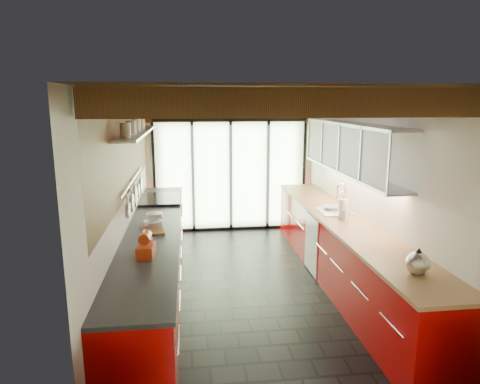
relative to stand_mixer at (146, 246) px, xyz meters
The scene contains 18 objects.
ground 1.95m from the stand_mixer, 40.29° to the left, with size 5.50×5.50×0.00m, color black.
room_shell 1.78m from the stand_mixer, 40.29° to the left, with size 5.50×5.50×5.50m.
ceiling_beams 2.41m from the stand_mixer, 48.89° to the left, with size 3.14×5.06×4.90m.
glass_door 4.03m from the stand_mixer, 71.38° to the left, with size 2.95×0.10×2.90m.
left_counter 1.22m from the stand_mixer, 90.27° to the left, with size 0.68×5.00×0.92m.
range_stove 2.59m from the stand_mixer, 90.11° to the left, with size 0.66×0.90×0.97m.
right_counter 2.82m from the stand_mixer, 22.97° to the left, with size 0.68×5.00×0.92m.
sink_assembly 2.95m from the stand_mixer, 30.00° to the left, with size 0.45×0.52×0.43m.
upper_cabinets_right 3.14m from the stand_mixer, 27.02° to the left, with size 0.34×3.00×3.00m.
left_wall_fixtures 1.52m from the stand_mixer, 98.92° to the left, with size 0.28×2.60×0.96m.
stand_mixer is the anchor object (origin of this frame).
pot_large 1.21m from the stand_mixer, 90.00° to the left, with size 0.22×0.22×0.14m, color silver.
pot_small 1.01m from the stand_mixer, 90.00° to the left, with size 0.24×0.24×0.09m, color silver.
cutting_board 0.82m from the stand_mixer, 90.00° to the left, with size 0.27×0.38×0.03m, color brown.
kettle 2.66m from the stand_mixer, 17.36° to the right, with size 0.27×0.30×0.26m.
paper_towel 2.78m from the stand_mixer, 24.10° to the left, with size 0.12×0.12×0.31m.
soap_bottle 2.74m from the stand_mixer, 22.14° to the left, with size 0.09×0.09×0.20m, color silver.
bowl 3.01m from the stand_mixer, 32.35° to the left, with size 0.23×0.23×0.06m, color silver.
Camera 1 is at (-0.82, -5.36, 2.49)m, focal length 32.00 mm.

